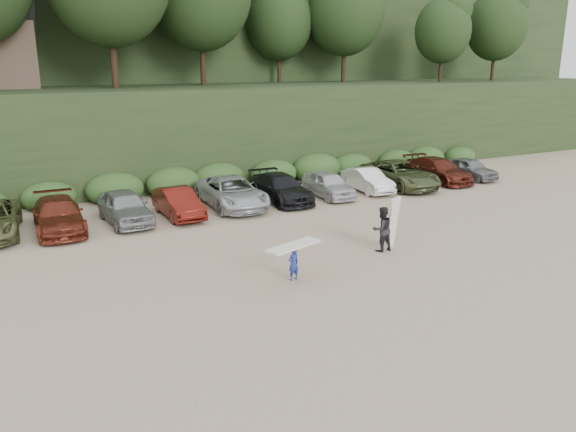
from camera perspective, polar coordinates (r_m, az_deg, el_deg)
ground at (r=21.92m, az=4.32°, el=-5.05°), size 120.00×120.00×0.00m
hillside_backdrop at (r=54.46m, az=-17.24°, el=18.59°), size 90.00×41.50×28.00m
parked_cars at (r=30.30m, az=-5.75°, el=2.26°), size 36.29×6.25×1.63m
child_surfer at (r=20.17m, az=0.56°, el=-4.08°), size 2.33×1.28×1.35m
adult_surfer at (r=23.58m, az=9.61°, el=-1.26°), size 1.38×0.75×2.24m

